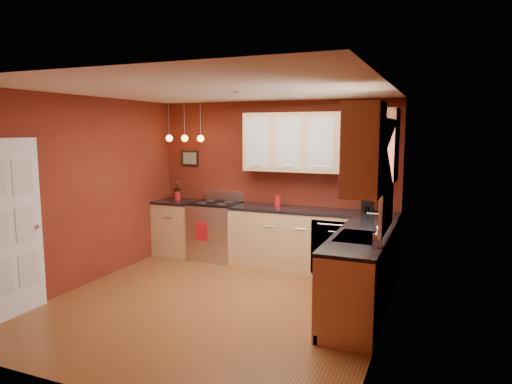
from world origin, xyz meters
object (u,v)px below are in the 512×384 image
at_px(red_canister, 277,201).
at_px(gas_range, 216,230).
at_px(sink, 360,239).
at_px(coffee_maker, 367,206).
at_px(soap_pump, 378,237).

bearing_deg(red_canister, gas_range, -176.59).
distance_m(gas_range, red_canister, 1.20).
distance_m(sink, coffee_maker, 1.56).
relative_size(sink, soap_pump, 3.27).
xyz_separation_m(coffee_maker, soap_pump, (0.41, -1.95, 0.00)).
bearing_deg(soap_pump, gas_range, 146.41).
bearing_deg(sink, soap_pump, -58.57).
relative_size(gas_range, red_canister, 6.58).
xyz_separation_m(sink, red_canister, (-1.56, 1.56, 0.11)).
bearing_deg(coffee_maker, sink, -83.16).
height_order(gas_range, coffee_maker, coffee_maker).
xyz_separation_m(gas_range, soap_pump, (2.87, -1.91, 0.57)).
height_order(red_canister, coffee_maker, coffee_maker).
bearing_deg(red_canister, sink, -45.15).
distance_m(red_canister, coffee_maker, 1.40).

